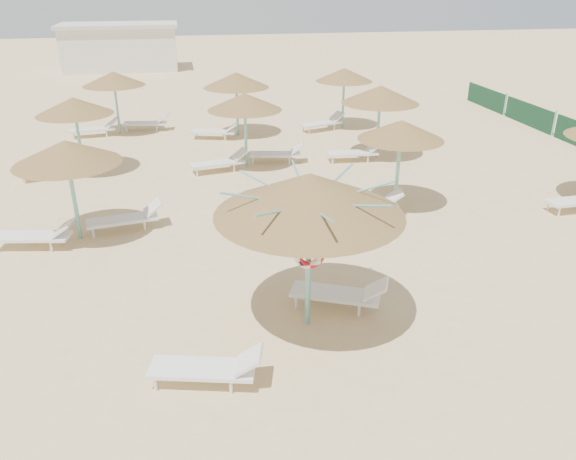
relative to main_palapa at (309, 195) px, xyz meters
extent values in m
plane|color=#DDBF87|center=(-0.28, 0.14, -2.79)|extent=(120.00, 120.00, 0.00)
cylinder|color=#66B1AE|center=(0.00, 0.00, -1.45)|extent=(0.11, 0.11, 2.68)
cone|color=olive|center=(0.00, 0.00, 0.01)|extent=(3.57, 3.57, 0.80)
cylinder|color=#66B1AE|center=(0.00, 0.00, -0.26)|extent=(0.20, 0.20, 0.12)
cylinder|color=#66B1AE|center=(0.82, 0.00, -0.03)|extent=(1.61, 0.04, 0.40)
cylinder|color=#66B1AE|center=(0.58, 0.58, -0.03)|extent=(1.17, 1.17, 0.40)
cylinder|color=#66B1AE|center=(0.00, 0.82, -0.03)|extent=(0.04, 1.61, 0.40)
cylinder|color=#66B1AE|center=(-0.58, 0.58, -0.03)|extent=(1.17, 1.17, 0.40)
cylinder|color=#66B1AE|center=(-0.82, 0.00, -0.03)|extent=(1.61, 0.04, 0.40)
cylinder|color=#66B1AE|center=(-0.58, -0.58, -0.03)|extent=(1.17, 1.17, 0.40)
cylinder|color=#66B1AE|center=(0.00, -0.82, -0.03)|extent=(0.04, 1.61, 0.40)
cylinder|color=#66B1AE|center=(0.58, -0.58, -0.03)|extent=(1.17, 1.17, 0.40)
torus|color=red|center=(0.00, -0.10, -1.17)|extent=(0.62, 0.15, 0.62)
cylinder|color=white|center=(-2.97, -1.52, -2.65)|extent=(0.06, 0.06, 0.27)
cylinder|color=white|center=(-2.86, -1.06, -2.65)|extent=(0.06, 0.06, 0.27)
cylinder|color=white|center=(-1.72, -1.83, -2.65)|extent=(0.06, 0.06, 0.27)
cylinder|color=white|center=(-1.61, -1.36, -2.65)|extent=(0.06, 0.06, 0.27)
cube|color=white|center=(-2.18, -1.47, -2.48)|extent=(1.90, 1.01, 0.08)
cube|color=white|center=(-1.39, -1.66, -2.25)|extent=(0.59, 0.67, 0.35)
cylinder|color=white|center=(-0.11, 0.60, -2.65)|extent=(0.06, 0.06, 0.28)
cylinder|color=white|center=(0.09, 1.04, -2.65)|extent=(0.06, 0.06, 0.28)
cylinder|color=white|center=(1.10, 0.04, -2.65)|extent=(0.06, 0.06, 0.28)
cylinder|color=white|center=(1.31, 0.49, -2.65)|extent=(0.06, 0.06, 0.28)
cube|color=white|center=(0.71, 0.49, -2.47)|extent=(1.96, 1.33, 0.08)
cube|color=white|center=(1.47, 0.15, -2.24)|extent=(0.68, 0.74, 0.36)
cylinder|color=#66B1AE|center=(-5.12, 5.09, -1.64)|extent=(0.11, 0.11, 2.30)
cone|color=olive|center=(-5.12, 5.09, -0.40)|extent=(2.70, 2.70, 0.61)
cylinder|color=#66B1AE|center=(-5.12, 5.09, -0.64)|extent=(0.20, 0.20, 0.12)
cylinder|color=white|center=(-6.97, 5.07, -2.65)|extent=(0.06, 0.06, 0.28)
cylinder|color=white|center=(-5.72, 4.35, -2.65)|extent=(0.06, 0.06, 0.28)
cylinder|color=white|center=(-5.64, 4.84, -2.65)|extent=(0.06, 0.06, 0.28)
cube|color=white|center=(-6.22, 4.69, -2.47)|extent=(1.98, 0.94, 0.08)
cube|color=white|center=(-5.39, 4.54, -2.23)|extent=(0.58, 0.67, 0.36)
cylinder|color=white|center=(-4.77, 5.00, -2.65)|extent=(0.06, 0.06, 0.28)
cylinder|color=white|center=(-4.85, 5.50, -2.65)|extent=(0.06, 0.06, 0.28)
cylinder|color=white|center=(-3.44, 5.23, -2.65)|extent=(0.06, 0.06, 0.28)
cylinder|color=white|center=(-3.52, 5.73, -2.65)|extent=(0.06, 0.06, 0.28)
cube|color=white|center=(-4.02, 5.39, -2.47)|extent=(1.98, 0.94, 0.08)
cube|color=white|center=(-3.19, 5.53, -2.23)|extent=(0.58, 0.67, 0.36)
cylinder|color=#66B1AE|center=(-5.79, 10.76, -1.64)|extent=(0.11, 0.11, 2.30)
cone|color=olive|center=(-5.79, 10.76, -0.40)|extent=(2.59, 2.59, 0.58)
cylinder|color=#66B1AE|center=(-5.79, 10.76, -0.64)|extent=(0.20, 0.20, 0.12)
cylinder|color=white|center=(-7.60, 9.92, -2.65)|extent=(0.06, 0.06, 0.28)
cylinder|color=white|center=(-7.73, 10.40, -2.65)|extent=(0.06, 0.06, 0.28)
cylinder|color=white|center=(-6.29, 10.26, -2.65)|extent=(0.06, 0.06, 0.28)
cylinder|color=white|center=(-6.42, 10.75, -2.65)|extent=(0.06, 0.06, 0.28)
cube|color=white|center=(-6.89, 10.36, -2.47)|extent=(2.00, 1.09, 0.08)
cube|color=white|center=(-6.07, 10.58, -2.23)|extent=(0.62, 0.70, 0.36)
cylinder|color=#66B1AE|center=(-4.98, 16.21, -1.64)|extent=(0.11, 0.11, 2.30)
cone|color=olive|center=(-4.98, 16.21, -0.40)|extent=(2.65, 2.65, 0.60)
cylinder|color=#66B1AE|center=(-4.98, 16.21, -0.64)|extent=(0.20, 0.20, 0.12)
cylinder|color=white|center=(-6.83, 15.45, -2.65)|extent=(0.06, 0.06, 0.28)
cylinder|color=white|center=(-6.91, 15.94, -2.65)|extent=(0.06, 0.06, 0.28)
cylinder|color=white|center=(-5.50, 15.65, -2.65)|extent=(0.06, 0.06, 0.28)
cylinder|color=white|center=(-5.57, 16.14, -2.65)|extent=(0.06, 0.06, 0.28)
cube|color=white|center=(-6.08, 15.81, -2.47)|extent=(1.97, 0.89, 0.08)
cube|color=white|center=(-5.24, 15.94, -2.23)|extent=(0.57, 0.66, 0.36)
cylinder|color=white|center=(-4.71, 16.38, -2.65)|extent=(0.06, 0.06, 0.28)
cylinder|color=white|center=(-4.63, 16.88, -2.65)|extent=(0.06, 0.06, 0.28)
cylinder|color=white|center=(-3.37, 16.18, -2.65)|extent=(0.06, 0.06, 0.28)
cylinder|color=white|center=(-3.30, 16.68, -2.65)|extent=(0.06, 0.06, 0.28)
cube|color=white|center=(-3.88, 16.51, -2.47)|extent=(1.97, 0.89, 0.08)
cube|color=white|center=(-3.04, 16.39, -2.23)|extent=(0.57, 0.66, 0.36)
cylinder|color=#66B1AE|center=(0.01, 10.39, -1.64)|extent=(0.11, 0.11, 2.30)
cone|color=olive|center=(0.01, 10.39, -0.40)|extent=(2.64, 2.64, 0.59)
cylinder|color=#66B1AE|center=(0.01, 10.39, -0.64)|extent=(0.20, 0.20, 0.12)
cylinder|color=white|center=(-1.83, 9.59, -2.65)|extent=(0.06, 0.06, 0.28)
cylinder|color=white|center=(-1.93, 10.08, -2.65)|extent=(0.06, 0.06, 0.28)
cylinder|color=white|center=(-0.51, 9.84, -2.65)|extent=(0.06, 0.06, 0.28)
cylinder|color=white|center=(-0.60, 10.34, -2.65)|extent=(0.06, 0.06, 0.28)
cube|color=white|center=(-1.09, 9.99, -2.47)|extent=(1.98, 0.97, 0.08)
cube|color=white|center=(-0.26, 10.15, -2.23)|extent=(0.59, 0.68, 0.36)
cylinder|color=white|center=(0.27, 10.59, -2.65)|extent=(0.06, 0.06, 0.28)
cylinder|color=white|center=(0.37, 11.08, -2.65)|extent=(0.06, 0.06, 0.28)
cylinder|color=white|center=(1.60, 10.34, -2.65)|extent=(0.06, 0.06, 0.28)
cylinder|color=white|center=(1.69, 10.83, -2.65)|extent=(0.06, 0.06, 0.28)
cube|color=white|center=(1.11, 10.69, -2.47)|extent=(1.98, 0.97, 0.08)
cube|color=white|center=(1.94, 10.52, -2.23)|extent=(0.59, 0.68, 0.36)
cylinder|color=#66B1AE|center=(0.17, 14.85, -1.64)|extent=(0.11, 0.11, 2.30)
cone|color=olive|center=(0.17, 14.85, -0.39)|extent=(2.80, 2.80, 0.63)
cylinder|color=#66B1AE|center=(0.17, 14.85, -0.64)|extent=(0.20, 0.20, 0.12)
cylinder|color=white|center=(-1.77, 14.43, -2.65)|extent=(0.06, 0.06, 0.28)
cylinder|color=white|center=(-1.64, 14.91, -2.65)|extent=(0.06, 0.06, 0.28)
cylinder|color=white|center=(-0.47, 14.07, -2.65)|extent=(0.06, 0.06, 0.28)
cylinder|color=white|center=(-0.34, 14.55, -2.65)|extent=(0.06, 0.06, 0.28)
cube|color=white|center=(-0.93, 14.45, -2.47)|extent=(2.00, 1.10, 0.08)
cube|color=white|center=(-0.12, 14.23, -2.23)|extent=(0.63, 0.71, 0.36)
cylinder|color=#66B1AE|center=(3.98, 5.64, -1.64)|extent=(0.11, 0.11, 2.30)
cone|color=olive|center=(3.98, 5.64, -0.40)|extent=(2.50, 2.50, 0.56)
cylinder|color=#66B1AE|center=(3.98, 5.64, -0.64)|extent=(0.20, 0.20, 0.12)
cylinder|color=white|center=(2.05, 5.13, -2.65)|extent=(0.06, 0.06, 0.28)
cylinder|color=white|center=(2.14, 5.63, -2.65)|extent=(0.06, 0.06, 0.28)
cylinder|color=white|center=(3.38, 4.90, -2.65)|extent=(0.06, 0.06, 0.28)
cylinder|color=white|center=(3.47, 5.39, -2.65)|extent=(0.06, 0.06, 0.28)
cube|color=white|center=(2.88, 5.24, -2.47)|extent=(1.98, 0.94, 0.08)
cube|color=white|center=(3.72, 5.10, -2.23)|extent=(0.58, 0.67, 0.36)
cylinder|color=#66B1AE|center=(5.12, 10.70, -1.64)|extent=(0.11, 0.11, 2.30)
cone|color=olive|center=(5.12, 10.70, -0.39)|extent=(2.90, 2.90, 0.65)
cylinder|color=#66B1AE|center=(5.12, 10.70, -0.64)|extent=(0.20, 0.20, 0.12)
cylinder|color=white|center=(3.20, 10.10, -2.65)|extent=(0.06, 0.06, 0.28)
cylinder|color=white|center=(3.24, 10.60, -2.65)|extent=(0.06, 0.06, 0.28)
cylinder|color=white|center=(4.55, 10.01, -2.65)|extent=(0.06, 0.06, 0.28)
cylinder|color=white|center=(4.58, 10.51, -2.65)|extent=(0.06, 0.06, 0.28)
cube|color=white|center=(4.02, 10.30, -2.47)|extent=(1.94, 0.74, 0.08)
cube|color=white|center=(4.87, 10.24, -2.23)|extent=(0.52, 0.63, 0.36)
cylinder|color=#66B1AE|center=(5.06, 15.38, -1.64)|extent=(0.11, 0.11, 2.30)
cone|color=olive|center=(5.06, 15.38, -0.40)|extent=(2.55, 2.55, 0.57)
cylinder|color=#66B1AE|center=(5.06, 15.38, -0.64)|extent=(0.20, 0.20, 0.12)
cylinder|color=white|center=(3.29, 14.48, -2.65)|extent=(0.06, 0.06, 0.28)
cylinder|color=white|center=(3.12, 14.95, -2.65)|extent=(0.06, 0.06, 0.28)
cylinder|color=white|center=(4.56, 14.93, -2.65)|extent=(0.06, 0.06, 0.28)
cylinder|color=white|center=(4.40, 15.40, -2.65)|extent=(0.06, 0.06, 0.28)
cube|color=white|center=(3.96, 14.98, -2.47)|extent=(2.00, 1.21, 0.08)
cube|color=white|center=(4.76, 15.26, -2.23)|extent=(0.66, 0.73, 0.36)
cylinder|color=white|center=(8.43, 4.02, -2.65)|extent=(0.06, 0.06, 0.28)
cylinder|color=white|center=(8.40, 4.52, -2.65)|extent=(0.06, 0.06, 0.28)
cube|color=silver|center=(-6.28, 35.14, -1.29)|extent=(8.00, 4.00, 3.00)
cube|color=beige|center=(-6.28, 35.14, 0.34)|extent=(8.40, 4.40, 0.25)
cube|color=#18492C|center=(13.72, 14.14, -2.29)|extent=(0.08, 3.80, 1.00)
cylinder|color=#66B1AE|center=(13.72, 12.24, -2.24)|extent=(0.08, 0.08, 1.10)
cube|color=#18492C|center=(13.72, 18.14, -2.29)|extent=(0.08, 3.80, 1.00)
cylinder|color=#66B1AE|center=(13.72, 16.24, -2.24)|extent=(0.08, 0.08, 1.10)
camera|label=1|loc=(-2.16, -9.36, 3.67)|focal=35.00mm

